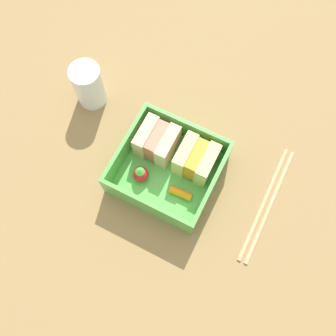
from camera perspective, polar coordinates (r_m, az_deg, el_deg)
The scene contains 9 objects.
ground_plane at distance 62.51cm, azimuth -0.00°, elevation -1.17°, with size 120.00×120.00×2.00cm, color olive.
bento_tray at distance 61.00cm, azimuth -0.00°, elevation -0.68°, with size 15.57×14.86×1.20cm, color #52AB47.
bento_rim at distance 58.29cm, azimuth -0.00°, elevation 0.27°, with size 15.57×14.86×4.57cm.
sandwich_left at distance 59.71cm, azimuth -1.68°, elevation 4.09°, with size 5.80×5.88×4.99cm.
sandwich_center_left at distance 58.64cm, azimuth 4.30°, elevation 1.31°, with size 5.80×5.88×4.99cm.
strawberry_far_left at distance 58.99cm, azimuth -4.20°, elevation -0.91°, with size 2.48×2.48×3.08cm.
carrot_stick_far_left at distance 58.67cm, azimuth 1.94°, elevation -3.85°, with size 1.27×1.27×3.72cm, color orange.
chopstick_pair at distance 61.79cm, azimuth 14.92°, elevation -5.25°, with size 1.81×20.36×0.70cm.
drinking_glass at distance 65.53cm, azimuth -11.98°, elevation 12.21°, with size 5.11×5.11×8.16cm, color white.
Camera 1 is at (9.19, -18.16, 58.11)cm, focal length 40.00 mm.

